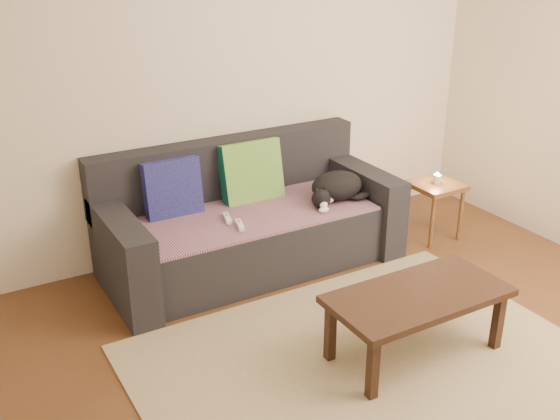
{
  "coord_description": "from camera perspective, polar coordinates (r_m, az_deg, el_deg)",
  "views": [
    {
      "loc": [
        -1.95,
        -2.27,
        2.25
      ],
      "look_at": [
        0.05,
        1.2,
        0.55
      ],
      "focal_mm": 42.0,
      "sensor_mm": 36.0,
      "label": 1
    }
  ],
  "objects": [
    {
      "name": "wii_remote_a",
      "position": [
        4.48,
        -4.62,
        -0.71
      ],
      "size": [
        0.07,
        0.15,
        0.03
      ],
      "primitive_type": "cube",
      "rotation": [
        0.0,
        0.0,
        1.31
      ],
      "color": "white",
      "rests_on": "throw_blanket"
    },
    {
      "name": "coffee_table",
      "position": [
        3.77,
        11.9,
        -7.72
      ],
      "size": [
        1.02,
        0.51,
        0.41
      ],
      "color": "black",
      "rests_on": "rug"
    },
    {
      "name": "throw_blanket",
      "position": [
        4.6,
        -2.28,
        -0.31
      ],
      "size": [
        1.66,
        0.74,
        0.02
      ],
      "primitive_type": "cube",
      "color": "#412647",
      "rests_on": "sofa"
    },
    {
      "name": "cushion_green",
      "position": [
        4.79,
        -2.52,
        3.23
      ],
      "size": [
        0.46,
        0.21,
        0.48
      ],
      "primitive_type": "cube",
      "rotation": [
        -0.21,
        0.0,
        0.0
      ],
      "color": "#0D5443",
      "rests_on": "throw_blanket"
    },
    {
      "name": "candle",
      "position": [
        5.21,
        13.51,
        2.66
      ],
      "size": [
        0.06,
        0.06,
        0.09
      ],
      "color": "beige",
      "rests_on": "side_table"
    },
    {
      "name": "rug",
      "position": [
        3.83,
        7.4,
        -13.07
      ],
      "size": [
        2.5,
        1.8,
        0.01
      ],
      "primitive_type": "cube",
      "color": "tan",
      "rests_on": "ground"
    },
    {
      "name": "wii_remote_b",
      "position": [
        4.37,
        -3.52,
        -1.31
      ],
      "size": [
        0.07,
        0.15,
        0.03
      ],
      "primitive_type": "cube",
      "rotation": [
        0.0,
        0.0,
        1.3
      ],
      "color": "white",
      "rests_on": "throw_blanket"
    },
    {
      "name": "side_table",
      "position": [
        5.25,
        13.39,
        1.46
      ],
      "size": [
        0.37,
        0.37,
        0.46
      ],
      "color": "brown",
      "rests_on": "ground"
    },
    {
      "name": "cat",
      "position": [
        4.79,
        4.87,
        1.99
      ],
      "size": [
        0.49,
        0.36,
        0.21
      ],
      "rotation": [
        0.0,
        0.0,
        -0.17
      ],
      "color": "black",
      "rests_on": "throw_blanket"
    },
    {
      "name": "cushion_navy",
      "position": [
        4.56,
        -9.35,
        1.89
      ],
      "size": [
        0.4,
        0.15,
        0.41
      ],
      "primitive_type": "cube",
      "rotation": [
        -0.12,
        0.0,
        0.0
      ],
      "color": "#0F1442",
      "rests_on": "throw_blanket"
    },
    {
      "name": "ground",
      "position": [
        3.74,
        8.81,
        -14.28
      ],
      "size": [
        4.5,
        4.5,
        0.0
      ],
      "primitive_type": "plane",
      "color": "brown",
      "rests_on": "ground"
    },
    {
      "name": "back_wall",
      "position": [
        4.79,
        -5.41,
        11.47
      ],
      "size": [
        4.5,
        0.04,
        2.6
      ],
      "primitive_type": "cube",
      "color": "beige",
      "rests_on": "ground"
    },
    {
      "name": "sofa",
      "position": [
        4.72,
        -2.78,
        -1.27
      ],
      "size": [
        2.1,
        0.94,
        0.87
      ],
      "color": "#232328",
      "rests_on": "ground"
    }
  ]
}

